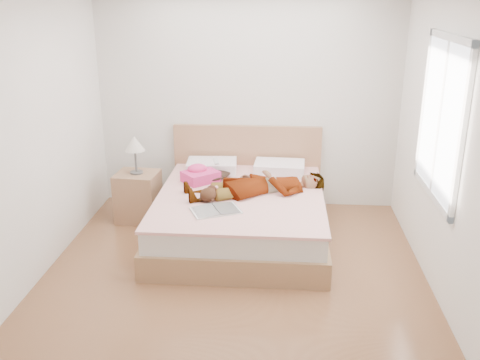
{
  "coord_description": "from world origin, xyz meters",
  "views": [
    {
      "loc": [
        0.41,
        -4.31,
        2.54
      ],
      "look_at": [
        0.0,
        0.85,
        0.7
      ],
      "focal_mm": 40.0,
      "sensor_mm": 36.0,
      "label": 1
    }
  ],
  "objects_px": {
    "towel": "(200,175)",
    "plush_toy": "(209,194)",
    "phone": "(216,161)",
    "coffee_mug": "(212,195)",
    "bed": "(241,211)",
    "magazine": "(216,210)",
    "nightstand": "(138,193)",
    "woman": "(258,182)"
  },
  "relations": [
    {
      "from": "towel",
      "to": "plush_toy",
      "type": "xyz_separation_m",
      "value": [
        0.18,
        -0.58,
        -0.0
      ]
    },
    {
      "from": "phone",
      "to": "coffee_mug",
      "type": "distance_m",
      "value": 0.68
    },
    {
      "from": "bed",
      "to": "coffee_mug",
      "type": "distance_m",
      "value": 0.47
    },
    {
      "from": "magazine",
      "to": "nightstand",
      "type": "bearing_deg",
      "value": 138.9
    },
    {
      "from": "towel",
      "to": "plush_toy",
      "type": "height_order",
      "value": "towel"
    },
    {
      "from": "coffee_mug",
      "to": "magazine",
      "type": "bearing_deg",
      "value": -75.78
    },
    {
      "from": "woman",
      "to": "coffee_mug",
      "type": "height_order",
      "value": "woman"
    },
    {
      "from": "plush_toy",
      "to": "nightstand",
      "type": "height_order",
      "value": "nightstand"
    },
    {
      "from": "towel",
      "to": "magazine",
      "type": "bearing_deg",
      "value": -71.52
    },
    {
      "from": "coffee_mug",
      "to": "plush_toy",
      "type": "distance_m",
      "value": 0.06
    },
    {
      "from": "woman",
      "to": "bed",
      "type": "bearing_deg",
      "value": -107.58
    },
    {
      "from": "nightstand",
      "to": "phone",
      "type": "bearing_deg",
      "value": 5.94
    },
    {
      "from": "phone",
      "to": "coffee_mug",
      "type": "xyz_separation_m",
      "value": [
        0.03,
        -0.66,
        -0.16
      ]
    },
    {
      "from": "towel",
      "to": "nightstand",
      "type": "height_order",
      "value": "nightstand"
    },
    {
      "from": "coffee_mug",
      "to": "plush_toy",
      "type": "bearing_deg",
      "value": -110.92
    },
    {
      "from": "nightstand",
      "to": "magazine",
      "type": "bearing_deg",
      "value": -41.1
    },
    {
      "from": "bed",
      "to": "towel",
      "type": "relative_size",
      "value": 4.42
    },
    {
      "from": "woman",
      "to": "bed",
      "type": "relative_size",
      "value": 0.75
    },
    {
      "from": "bed",
      "to": "towel",
      "type": "xyz_separation_m",
      "value": [
        -0.49,
        0.27,
        0.31
      ]
    },
    {
      "from": "nightstand",
      "to": "bed",
      "type": "bearing_deg",
      "value": -14.35
    },
    {
      "from": "phone",
      "to": "woman",
      "type": "bearing_deg",
      "value": -58.66
    },
    {
      "from": "phone",
      "to": "bed",
      "type": "relative_size",
      "value": 0.05
    },
    {
      "from": "woman",
      "to": "nightstand",
      "type": "height_order",
      "value": "nightstand"
    },
    {
      "from": "bed",
      "to": "nightstand",
      "type": "distance_m",
      "value": 1.27
    },
    {
      "from": "coffee_mug",
      "to": "phone",
      "type": "bearing_deg",
      "value": 92.97
    },
    {
      "from": "magazine",
      "to": "phone",
      "type": "bearing_deg",
      "value": 96.73
    },
    {
      "from": "bed",
      "to": "nightstand",
      "type": "height_order",
      "value": "nightstand"
    },
    {
      "from": "bed",
      "to": "magazine",
      "type": "bearing_deg",
      "value": -109.83
    },
    {
      "from": "woman",
      "to": "magazine",
      "type": "height_order",
      "value": "woman"
    },
    {
      "from": "magazine",
      "to": "towel",
      "type": "bearing_deg",
      "value": 108.48
    },
    {
      "from": "plush_toy",
      "to": "phone",
      "type": "bearing_deg",
      "value": 91.1
    },
    {
      "from": "bed",
      "to": "phone",
      "type": "bearing_deg",
      "value": 128.43
    },
    {
      "from": "phone",
      "to": "bed",
      "type": "distance_m",
      "value": 0.68
    },
    {
      "from": "magazine",
      "to": "coffee_mug",
      "type": "height_order",
      "value": "coffee_mug"
    },
    {
      "from": "bed",
      "to": "magazine",
      "type": "distance_m",
      "value": 0.66
    },
    {
      "from": "coffee_mug",
      "to": "towel",
      "type": "bearing_deg",
      "value": 111.01
    },
    {
      "from": "magazine",
      "to": "plush_toy",
      "type": "bearing_deg",
      "value": 110.86
    },
    {
      "from": "phone",
      "to": "coffee_mug",
      "type": "bearing_deg",
      "value": -107.03
    },
    {
      "from": "phone",
      "to": "nightstand",
      "type": "relative_size",
      "value": 0.11
    },
    {
      "from": "towel",
      "to": "nightstand",
      "type": "bearing_deg",
      "value": 176.75
    },
    {
      "from": "phone",
      "to": "bed",
      "type": "xyz_separation_m",
      "value": [
        0.32,
        -0.41,
        -0.43
      ]
    },
    {
      "from": "phone",
      "to": "nightstand",
      "type": "distance_m",
      "value": 0.98
    }
  ]
}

